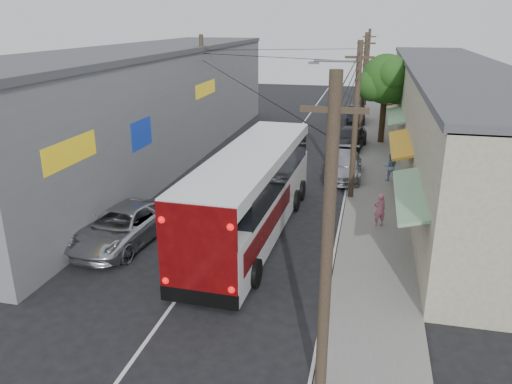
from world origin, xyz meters
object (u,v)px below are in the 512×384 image
parked_suv (344,165)px  coach_bus (252,191)px  parked_car_far (356,115)px  pedestrian_near (380,210)px  jeepney (123,226)px  parked_car_mid (350,138)px  pedestrian_far (390,166)px

parked_suv → coach_bus: bearing=-111.6°
parked_car_far → pedestrian_near: 24.42m
jeepney → parked_suv: (8.40, 11.47, -0.03)m
parked_car_mid → parked_suv: bearing=-82.4°
parked_car_mid → parked_car_far: parked_car_mid is taller
coach_bus → pedestrian_far: size_ratio=7.82×
coach_bus → parked_car_far: size_ratio=2.87×
jeepney → parked_car_far: bearing=79.6°
coach_bus → parked_car_mid: 16.53m
parked_car_mid → parked_car_far: (0.00, 9.97, -0.07)m
jeepney → pedestrian_near: (10.43, 4.11, 0.11)m
parked_car_mid → pedestrian_near: 14.51m
jeepney → parked_car_far: (8.40, 28.44, -0.02)m
pedestrian_near → pedestrian_far: bearing=-116.7°
jeepney → parked_suv: 14.21m
parked_car_mid → pedestrian_far: (2.63, -7.37, 0.13)m
coach_bus → pedestrian_far: bearing=57.4°
coach_bus → parked_car_mid: coach_bus is taller
parked_car_mid → jeepney: bearing=-106.8°
coach_bus → parked_suv: size_ratio=2.57×
pedestrian_near → parked_suv: bearing=-96.3°
parked_car_mid → pedestrian_near: size_ratio=3.18×
parked_car_far → pedestrian_near: size_ratio=2.99×
coach_bus → parked_suv: coach_bus is taller
jeepney → parked_car_far: size_ratio=1.22×
pedestrian_near → pedestrian_far: 7.02m
coach_bus → parked_car_far: (3.40, 26.11, -1.18)m
coach_bus → parked_car_mid: bearing=80.0°
coach_bus → parked_car_far: bearing=84.5°
parked_car_mid → pedestrian_near: bearing=-74.3°
jeepney → parked_suv: size_ratio=1.09×
parked_car_mid → parked_car_far: 9.97m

